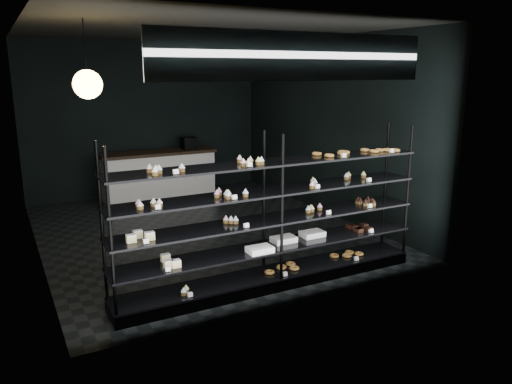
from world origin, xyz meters
TOP-DOWN VIEW (x-y plane):
  - room at (0.00, 0.00)m, footprint 5.01×6.01m
  - display_shelf at (-0.04, -2.45)m, footprint 4.00×0.50m
  - signage at (0.00, -2.93)m, footprint 3.30×0.05m
  - pendant_lamp at (-1.88, -1.37)m, footprint 0.33×0.33m
  - service_counter at (0.08, 2.50)m, footprint 2.37×0.65m

SIDE VIEW (x-z plane):
  - service_counter at x=0.08m, z-range -0.11..1.12m
  - display_shelf at x=-0.04m, z-range -0.33..1.58m
  - room at x=0.00m, z-range 0.00..3.20m
  - pendant_lamp at x=-1.88m, z-range 2.00..2.90m
  - signage at x=0.00m, z-range 2.50..3.00m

